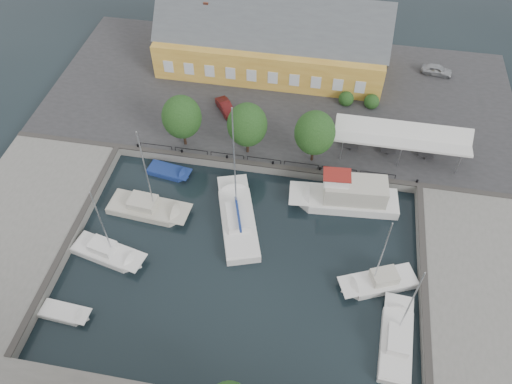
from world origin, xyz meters
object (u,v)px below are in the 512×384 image
west_boat_b (148,209)px  launch_sw (65,314)px  car_silver (437,70)px  trawler (348,197)px  warehouse (267,42)px  car_red (226,107)px  center_sailboat (238,221)px  east_boat_b (379,283)px  tent_canopy (402,136)px  launch_nw (169,172)px  west_boat_c (108,253)px  east_boat_c (396,341)px

west_boat_b → launch_sw: bearing=-105.4°
car_silver → trawler: (-9.83, -22.76, -0.64)m
car_silver → west_boat_b: bearing=140.6°
warehouse → launch_sw: size_ratio=6.33×
car_silver → car_red: 27.51m
launch_sw → warehouse: bearing=73.3°
center_sailboat → trawler: bearing=22.7°
car_silver → car_red: size_ratio=1.04×
center_sailboat → west_boat_b: 9.26m
east_boat_b → west_boat_b: west_boat_b is taller
tent_canopy → car_red: size_ratio=3.77×
east_boat_b → launch_nw: (-22.53, 9.88, -0.17)m
car_silver → launch_nw: (-28.98, -21.80, -1.56)m
west_boat_b → west_boat_c: 6.12m
west_boat_b → launch_sw: west_boat_b is taller
tent_canopy → east_boat_c: (-0.02, -21.41, -3.42)m
east_boat_b → west_boat_b: bearing=169.0°
east_boat_b → west_boat_b: 23.50m
warehouse → center_sailboat: size_ratio=2.01×
trawler → car_silver: bearing=66.6°
west_boat_b → launch_sw: size_ratio=2.53×
warehouse → trawler: size_ratio=2.53×
east_boat_b → east_boat_c: east_boat_c is taller
tent_canopy → east_boat_c: east_boat_c is taller
east_boat_c → launch_nw: bearing=147.6°
car_silver → west_boat_b: (-29.52, -27.21, -1.39)m
tent_canopy → east_boat_b: size_ratio=1.43×
tent_canopy → east_boat_c: size_ratio=1.38×
west_boat_c → launch_nw: 11.47m
car_red → launch_sw: bearing=-141.3°
launch_sw → east_boat_c: bearing=4.9°
car_silver → trawler: trawler is taller
warehouse → west_boat_b: size_ratio=2.50×
trawler → east_boat_b: east_boat_b is taller
east_boat_c → west_boat_c: size_ratio=1.03×
center_sailboat → launch_sw: (-12.62, -12.28, -0.27)m
west_boat_b → east_boat_b: bearing=-11.0°
tent_canopy → center_sailboat: center_sailboat is taller
launch_sw → launch_nw: (3.90, 17.61, -0.00)m
east_boat_b → west_boat_b: (-23.07, 4.48, -0.00)m
east_boat_c → launch_nw: size_ratio=2.05×
car_red → trawler: size_ratio=0.33×
launch_nw → car_red: bearing=67.2°
center_sailboat → warehouse: bearing=93.0°
launch_nw → launch_sw: bearing=-102.5°
tent_canopy → west_boat_c: size_ratio=1.41×
car_silver → east_boat_c: (-5.03, -37.03, -1.39)m
warehouse → west_boat_c: 33.02m
car_silver → west_boat_c: west_boat_c is taller
car_red → east_boat_c: (19.79, -25.15, -1.35)m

